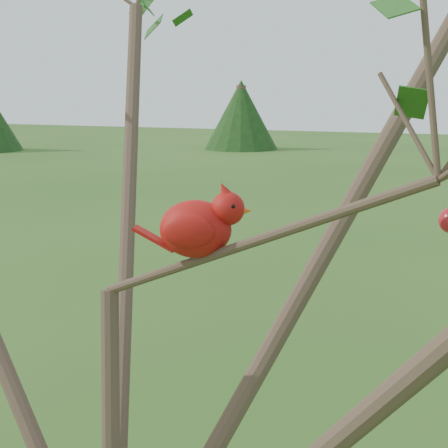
% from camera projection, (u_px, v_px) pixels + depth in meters
% --- Properties ---
extents(crabapple_tree, '(2.35, 2.05, 2.95)m').
position_uv_depth(crabapple_tree, '(102.00, 215.00, 1.14)').
color(crabapple_tree, '#3D2C21').
rests_on(crabapple_tree, ground).
extents(cardinal, '(0.21, 0.13, 0.15)m').
position_uv_depth(cardinal, '(199.00, 226.00, 1.19)').
color(cardinal, '#B6150F').
rests_on(cardinal, ground).
extents(distant_trees, '(40.83, 10.61, 3.16)m').
position_uv_depth(distant_trees, '(438.00, 118.00, 23.86)').
color(distant_trees, '#3D2C21').
rests_on(distant_trees, ground).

